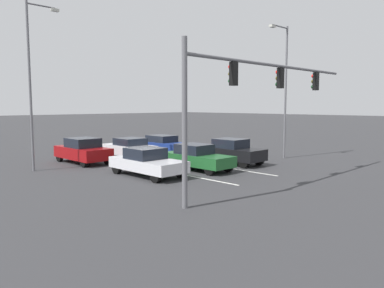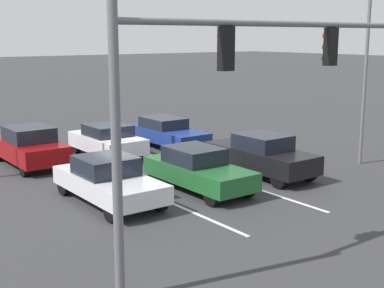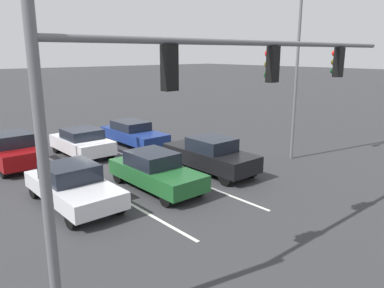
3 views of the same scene
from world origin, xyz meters
name	(u,v)px [view 3 (image 3 of 3)]	position (x,y,z in m)	size (l,w,h in m)	color
ground_plane	(100,163)	(0.00, 0.00, 0.00)	(240.00, 240.00, 0.00)	#333335
lane_stripe_left_divider	(146,163)	(-1.66, 1.59, 0.01)	(0.12, 15.18, 0.01)	silver
lane_stripe_center_divider	(83,177)	(1.66, 1.59, 0.01)	(0.12, 15.18, 0.01)	silver
car_silver_rightlane_front	(73,185)	(3.22, 4.23, 0.75)	(1.92, 4.52, 1.49)	silver
car_darkgreen_midlane_front	(155,171)	(0.04, 4.80, 0.75)	(1.77, 4.44, 1.49)	#1E5928
car_black_leftlane_front	(210,155)	(-3.12, 4.65, 0.80)	(1.82, 4.70, 1.61)	black
car_white_midlane_second	(82,142)	(0.09, -1.75, 0.75)	(1.92, 4.01, 1.45)	silver
car_navy_leftlane_second	(133,133)	(-3.10, -1.81, 0.76)	(1.76, 4.74, 1.44)	navy
car_maroon_rightlane_second	(11,150)	(3.44, -2.20, 0.82)	(1.90, 4.37, 1.63)	maroon
traffic_signal_gantry	(216,86)	(2.00, 10.16, 4.55)	(12.13, 0.37, 6.15)	slate
street_lamp_left_shoulder	(295,55)	(-7.59, 5.79, 5.21)	(2.12, 0.24, 9.12)	slate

